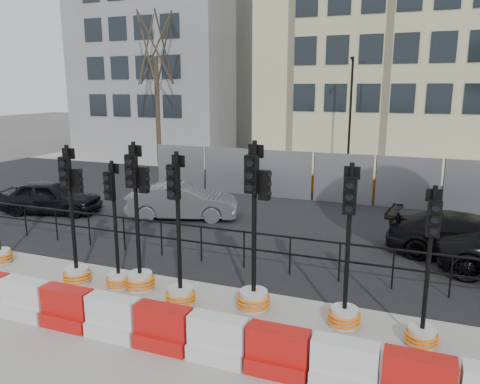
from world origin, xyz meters
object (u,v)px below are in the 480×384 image
at_px(car_a, 51,197).
at_px(traffic_signal_h, 424,315).
at_px(traffic_signal_d, 139,256).
at_px(car_c, 469,238).

bearing_deg(car_a, traffic_signal_h, -124.67).
relative_size(traffic_signal_d, car_a, 0.88).
xyz_separation_m(traffic_signal_h, car_a, (-12.70, 4.72, 0.01)).
xyz_separation_m(traffic_signal_h, car_c, (1.10, 5.03, 0.00)).
bearing_deg(car_c, car_a, 97.81).
bearing_deg(traffic_signal_h, car_c, 69.19).
relative_size(car_a, car_c, 0.88).
bearing_deg(car_a, car_c, -102.98).
height_order(traffic_signal_d, car_c, traffic_signal_d).
bearing_deg(car_c, traffic_signal_h, 174.16).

